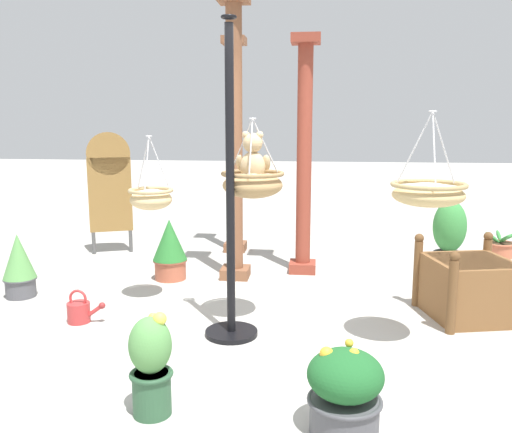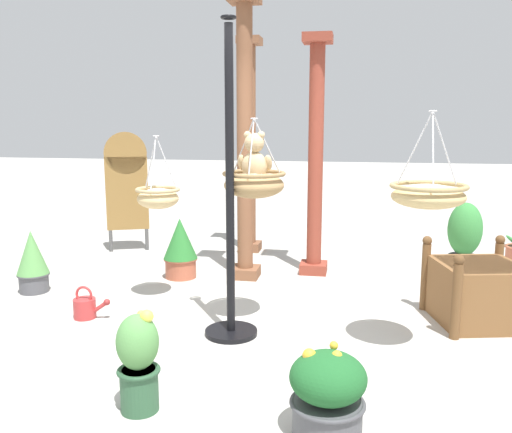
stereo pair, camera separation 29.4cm
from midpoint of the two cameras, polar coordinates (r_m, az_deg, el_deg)
ground_plane at (r=4.57m, az=-1.65°, el=-12.72°), size 40.00×40.00×0.00m
display_pole_central at (r=4.40m, az=-4.61°, el=-2.60°), size 0.44×0.44×2.56m
hanging_basket_with_teddy at (r=4.55m, az=-2.22°, el=3.53°), size 0.53×0.53×0.67m
teddy_bear at (r=4.55m, az=-2.19°, el=5.93°), size 0.29×0.25×0.43m
hanging_basket_left_high at (r=5.28m, az=-12.59°, el=1.94°), size 0.43×0.43×0.70m
hanging_basket_right_low at (r=4.17m, az=15.80°, el=2.41°), size 0.56×0.56×0.70m
greenhouse_pillar_left at (r=7.31m, az=-3.41°, el=6.91°), size 0.30×0.30×2.85m
greenhouse_pillar_right at (r=6.00m, az=-3.69°, el=7.43°), size 0.33×0.33×3.10m
greenhouse_pillar_far_back at (r=6.26m, az=3.75°, el=5.80°), size 0.33×0.33×2.72m
wooden_planter_box at (r=5.25m, az=20.15°, el=-6.91°), size 0.93×0.94×0.71m
potted_plant_fern_front at (r=6.19m, az=-10.43°, el=-3.40°), size 0.39×0.39×0.69m
potted_plant_flowering_red at (r=6.05m, az=-25.01°, el=-4.70°), size 0.33×0.33×0.66m
potted_plant_tall_leafy at (r=6.63m, az=18.51°, el=-1.90°), size 0.38×0.38×0.87m
potted_plant_bushy_green at (r=7.77m, az=23.32°, el=-3.02°), size 0.43×0.44×0.35m
potted_plant_small_succulent at (r=3.46m, az=-13.50°, el=-14.92°), size 0.27×0.27×0.65m
potted_plant_conical_shrub at (r=3.24m, az=6.67°, el=-17.84°), size 0.44×0.44×0.52m
display_sign_board at (r=7.50m, az=-16.27°, el=3.45°), size 0.54×0.25×1.63m
watering_can at (r=5.17m, az=-19.68°, el=-9.39°), size 0.35×0.20×0.30m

